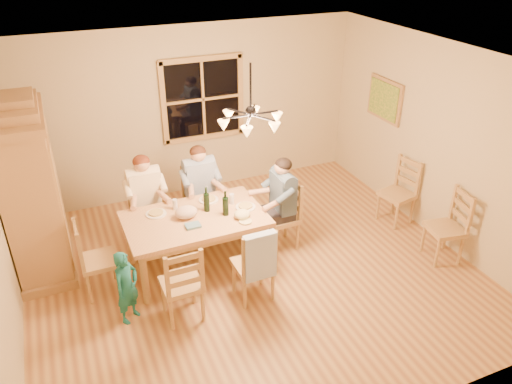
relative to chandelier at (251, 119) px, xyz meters
name	(u,v)px	position (x,y,z in m)	size (l,w,h in m)	color
floor	(252,270)	(0.00, 0.00, -2.08)	(5.50, 5.50, 0.00)	#996237
ceiling	(250,63)	(0.00, 0.00, 0.62)	(5.50, 5.00, 0.02)	white
wall_back	(191,112)	(0.00, 2.50, -0.73)	(5.50, 0.02, 2.70)	#C5B88B
wall_right	(437,142)	(2.75, 0.00, -0.73)	(0.02, 5.00, 2.70)	#C5B88B
window	(203,99)	(0.20, 2.47, -0.53)	(1.30, 0.06, 1.30)	black
painting	(385,100)	(2.71, 1.20, -0.48)	(0.06, 0.78, 0.64)	#9F7245
chandelier	(251,119)	(0.00, 0.00, 0.00)	(0.77, 0.68, 0.71)	black
armoire	(32,194)	(-2.42, 1.19, -1.02)	(0.66, 1.40, 2.30)	#9F7245
dining_table	(195,224)	(-0.61, 0.36, -1.42)	(1.75, 1.09, 0.76)	#AD7B4C
chair_far_left	(149,224)	(-1.06, 1.17, -1.77)	(0.45, 0.43, 0.99)	#9D7345
chair_far_right	(202,212)	(-0.29, 1.18, -1.77)	(0.45, 0.43, 0.99)	#9D7345
chair_near_left	(182,295)	(-1.04, -0.47, -1.77)	(0.45, 0.43, 0.99)	#9D7345
chair_near_right	(253,275)	(-0.17, -0.46, -1.77)	(0.45, 0.43, 0.99)	#9D7345
chair_end_left	(101,271)	(-1.82, 0.34, -1.77)	(0.43, 0.45, 0.99)	#9D7345
chair_end_right	(281,227)	(0.59, 0.37, -1.77)	(0.43, 0.45, 0.99)	#9D7345
adult_woman	(145,190)	(-1.06, 1.17, -1.24)	(0.40, 0.43, 0.87)	#F9E6C1
adult_plaid_man	(200,179)	(-0.29, 1.18, -1.24)	(0.40, 0.43, 0.87)	#32548C
adult_slate_man	(282,193)	(0.59, 0.37, -1.24)	(0.43, 0.40, 0.87)	#465B71
towel	(260,256)	(-0.17, -0.65, -1.38)	(0.38, 0.10, 0.58)	#A4BCDE
wine_bottle_a	(206,199)	(-0.42, 0.45, -1.15)	(0.08, 0.08, 0.33)	black
wine_bottle_b	(225,203)	(-0.24, 0.26, -1.15)	(0.08, 0.08, 0.33)	black
plate_woman	(156,214)	(-1.04, 0.60, -1.31)	(0.26, 0.26, 0.02)	white
plate_plaid	(209,200)	(-0.32, 0.69, -1.31)	(0.26, 0.26, 0.02)	white
plate_slate	(245,207)	(0.05, 0.32, -1.31)	(0.26, 0.26, 0.02)	white
wine_glass_a	(175,204)	(-0.79, 0.64, -1.25)	(0.06, 0.06, 0.14)	silver
wine_glass_b	(232,199)	(-0.07, 0.49, -1.25)	(0.06, 0.06, 0.14)	silver
cap	(242,214)	(-0.08, 0.10, -1.26)	(0.20, 0.20, 0.11)	beige
napkin	(193,226)	(-0.70, 0.15, -1.30)	(0.18, 0.14, 0.03)	teal
cloth_bundle	(186,212)	(-0.71, 0.39, -1.24)	(0.28, 0.22, 0.15)	#C3A38D
child	(127,287)	(-1.60, -0.28, -1.63)	(0.33, 0.22, 0.90)	#18686D
chair_spare_front	(443,238)	(2.45, -0.72, -1.77)	(0.49, 0.51, 0.99)	#9D7345
chair_spare_back	(396,203)	(2.45, 0.30, -1.77)	(0.50, 0.52, 0.99)	#9D7345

